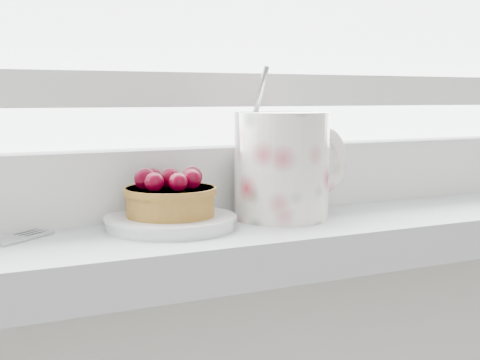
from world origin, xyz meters
TOP-DOWN VIEW (x-y plane):
  - saucer at (-0.02, 1.90)m, footprint 0.12×0.12m
  - raspberry_tart at (-0.02, 1.90)m, footprint 0.09×0.09m
  - floral_mug at (0.10, 1.90)m, footprint 0.14×0.11m

SIDE VIEW (x-z plane):
  - saucer at x=-0.02m, z-range 0.94..0.95m
  - raspberry_tart at x=-0.02m, z-range 0.95..0.99m
  - floral_mug at x=0.10m, z-range 0.92..1.07m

